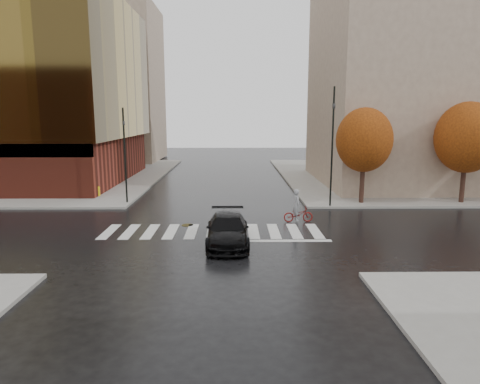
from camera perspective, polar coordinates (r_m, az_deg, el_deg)
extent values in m
plane|color=black|center=(22.50, -3.79, -5.60)|extent=(120.00, 120.00, 0.00)
cube|color=gray|center=(48.44, -28.01, 1.84)|extent=(30.00, 30.00, 0.15)
cube|color=gray|center=(47.37, 24.01, 1.99)|extent=(30.00, 30.00, 0.15)
cube|color=silver|center=(22.98, -3.72, -5.25)|extent=(12.00, 3.00, 0.01)
cube|color=gray|center=(41.83, 22.13, 13.64)|extent=(16.00, 16.00, 18.00)
cube|color=gray|center=(61.23, -17.53, 13.53)|extent=(14.00, 12.00, 20.00)
cylinder|color=#311D16|center=(30.66, 15.96, 1.24)|extent=(0.32, 0.32, 2.80)
ellipsoid|color=#A3450F|center=(30.36, 16.23, 6.69)|extent=(3.80, 3.80, 4.37)
cylinder|color=#311D16|center=(33.35, 27.57, 1.17)|extent=(0.32, 0.32, 2.80)
ellipsoid|color=#A3450F|center=(33.06, 28.01, 6.44)|extent=(4.20, 4.20, 4.83)
imported|color=black|center=(20.55, -1.67, -5.06)|extent=(2.07, 4.93, 1.42)
imported|color=maroon|center=(25.05, 7.77, -2.98)|extent=(1.73, 0.71, 0.89)
imported|color=gray|center=(24.91, 7.57, -1.69)|extent=(0.48, 0.69, 1.81)
cylinder|color=black|center=(30.34, -15.09, 4.69)|extent=(0.12, 0.12, 6.47)
imported|color=black|center=(30.22, -15.30, 9.12)|extent=(0.20, 0.18, 0.81)
cylinder|color=black|center=(28.71, 12.19, 5.83)|extent=(0.12, 0.12, 7.79)
imported|color=black|center=(28.64, 12.41, 11.47)|extent=(0.20, 0.23, 0.97)
cylinder|color=yellow|center=(33.71, -18.36, 0.01)|extent=(0.24, 0.24, 0.61)
sphere|color=yellow|center=(33.66, -18.39, 0.52)|extent=(0.26, 0.26, 0.26)
cylinder|color=#413817|center=(24.37, -7.02, -4.40)|extent=(0.82, 0.82, 0.01)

